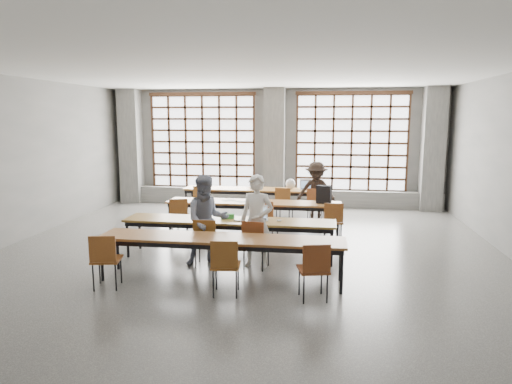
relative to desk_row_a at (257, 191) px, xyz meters
The scene contains 39 objects.
floor 3.89m from the desk_row_a, 85.27° to the right, with size 11.00×11.00×0.00m, color #4E4E4C.
ceiling 4.77m from the desk_row_a, 85.27° to the right, with size 11.00×11.00×0.00m, color silver.
wall_back 2.02m from the desk_row_a, 79.31° to the left, with size 10.00×10.00×0.00m, color #5A5A58.
wall_front 9.39m from the desk_row_a, 88.06° to the right, with size 10.00×10.00×0.00m, color #5A5A58.
wall_left 6.14m from the desk_row_a, 140.77° to the right, with size 11.00×11.00×0.00m, color #5A5A58.
column_left 4.54m from the desk_row_a, 161.54° to the left, with size 0.60×0.55×3.50m, color #525250.
column_mid 1.80m from the desk_row_a, 77.23° to the left, with size 0.60×0.55×3.50m, color #525250.
column_right 5.13m from the desk_row_a, 16.17° to the left, with size 0.60×0.55×3.50m, color #525250.
window_left 2.80m from the desk_row_a, 140.43° to the left, with size 3.32×0.12×3.00m.
window_right 3.27m from the desk_row_a, 31.91° to the left, with size 3.32×0.12×3.00m.
sill_ledge 1.57m from the desk_row_a, 77.90° to the left, with size 9.80×0.35×0.50m, color #525250.
desk_row_a is the anchor object (origin of this frame).
desk_row_b 1.94m from the desk_row_a, 84.08° to the right, with size 4.00×0.70×0.73m.
desk_row_c 3.86m from the desk_row_a, 89.46° to the right, with size 4.00×0.70×0.73m.
desk_row_d 5.15m from the desk_row_a, 88.14° to the right, with size 4.00×0.70×0.73m.
chair_back_left 1.53m from the desk_row_a, 155.67° to the right, with size 0.47×0.47×0.88m.
chair_back_mid 1.01m from the desk_row_a, 38.63° to the right, with size 0.49×0.49×0.88m.
chair_back_right 1.71m from the desk_row_a, 21.57° to the right, with size 0.47×0.47×0.88m.
chair_mid_left 2.91m from the desk_row_a, 118.38° to the right, with size 0.51×0.51×0.88m.
chair_mid_centre 2.62m from the desk_row_a, 77.18° to the right, with size 0.51×0.51×0.88m.
chair_mid_right 3.25m from the desk_row_a, 51.93° to the right, with size 0.44×0.44×0.88m.
chair_front_left 4.50m from the desk_row_a, 93.30° to the right, with size 0.44×0.45×0.88m.
chair_front_right 4.53m from the desk_row_a, 82.11° to the right, with size 0.49×0.49×0.88m.
chair_near_left 5.97m from the desk_row_a, 104.73° to the right, with size 0.49×0.50×0.88m.
chair_near_mid 5.79m from the desk_row_a, 86.28° to the right, with size 0.46×0.47×0.88m.
chair_near_right 6.01m from the desk_row_a, 73.71° to the right, with size 0.51×0.51×0.88m.
student_male 4.41m from the desk_row_a, 81.70° to the right, with size 0.60×0.40×1.66m, color silver.
student_female 4.37m from the desk_row_a, 93.46° to the right, with size 0.80×0.62×1.64m, color navy.
student_back 1.68m from the desk_row_a, 17.35° to the right, with size 0.99×0.57×1.53m, color black.
laptop_front 3.80m from the desk_row_a, 81.26° to the right, with size 0.40×0.36×0.26m.
laptop_back 1.35m from the desk_row_a, ahead, with size 0.40×0.35×0.26m.
mouse 4.01m from the desk_row_a, 75.75° to the right, with size 0.10×0.06×0.04m, color silver.
green_box 3.78m from the desk_row_a, 90.21° to the right, with size 0.25×0.09×0.09m, color #2D8930.
phone 3.97m from the desk_row_a, 86.88° to the right, with size 0.13×0.06×0.01m, color black.
paper_sheet_a 1.92m from the desk_row_a, 102.02° to the right, with size 0.30×0.21×0.00m, color silver.
paper_sheet_b 1.98m from the desk_row_a, 92.89° to the right, with size 0.30×0.21×0.00m, color white.
backpack 2.62m from the desk_row_a, 46.23° to the right, with size 0.32×0.20×0.40m, color black.
plastic_bag 0.93m from the desk_row_a, ahead, with size 0.26×0.21×0.29m, color silver.
red_pouch 5.90m from the desk_row_a, 105.07° to the right, with size 0.20×0.08×0.06m, color maroon.
Camera 1 is at (1.47, -8.29, 2.64)m, focal length 32.00 mm.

